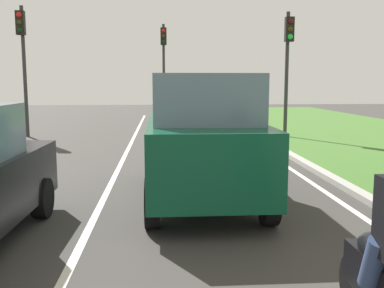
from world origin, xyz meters
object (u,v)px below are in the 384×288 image
Objects in this scene: traffic_light_far_median at (164,56)px; traffic_light_near_right at (288,53)px; traffic_light_overhead_left at (23,49)px; car_suv_ahead at (202,137)px.

traffic_light_near_right is at bearing -58.21° from traffic_light_far_median.
traffic_light_far_median is at bearing 121.79° from traffic_light_near_right.
traffic_light_overhead_left is 0.97× the size of traffic_light_far_median.
traffic_light_far_median is at bearing 49.50° from traffic_light_overhead_left.
car_suv_ahead is at bearing -87.99° from traffic_light_far_median.
car_suv_ahead is 16.46m from traffic_light_far_median.
car_suv_ahead is 0.89× the size of traffic_light_overhead_left.
traffic_light_overhead_left is (-6.04, 9.87, 2.26)m from car_suv_ahead.
traffic_light_far_median is (5.47, 6.41, 0.12)m from traffic_light_overhead_left.
car_suv_ahead is 9.91m from traffic_light_near_right.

